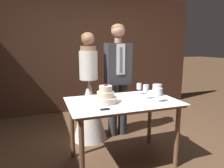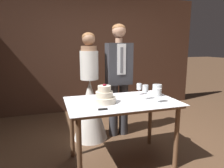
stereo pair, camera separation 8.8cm
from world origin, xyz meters
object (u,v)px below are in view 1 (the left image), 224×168
Objects in this scene: wine_glass_near at (139,87)px; hurricane_candle at (157,90)px; tiered_cake at (106,96)px; groom at (118,75)px; wine_glass_far at (159,92)px; cake_knife at (111,109)px; wine_glass_middle at (146,89)px; cake_table at (123,108)px; bride at (89,102)px.

wine_glass_near is 1.02× the size of hurricane_candle.
tiered_cake is 0.15× the size of groom.
tiered_cake is at bearing -156.38° from wine_glass_near.
wine_glass_near is 0.09× the size of groom.
tiered_cake is 1.61× the size of wine_glass_far.
wine_glass_middle reaches higher than cake_knife.
cake_table is 0.39m from cake_knife.
bride is 0.63m from groom.
cake_knife is 0.21× the size of groom.
bride is at bearing 93.54° from cake_knife.
groom is at bearing 98.80° from wine_glass_far.
tiered_cake reaches higher than wine_glass_middle.
cake_table is 3.45× the size of cake_knife.
bride is 0.93× the size of groom.
wine_glass_middle is at bearing -155.34° from hurricane_candle.
groom reaches higher than tiered_cake.
groom reaches higher than wine_glass_far.
cake_table is at bearing 178.03° from wine_glass_middle.
groom is (0.24, 0.79, 0.30)m from cake_table.
wine_glass_near is 0.93× the size of wine_glass_far.
hurricane_candle is at bearing -66.34° from groom.
cake_knife is 2.53× the size of hurricane_candle.
tiered_cake reaches higher than cake_table.
wine_glass_middle is at bearing -96.76° from wine_glass_near.
wine_glass_near is at bearing 97.01° from wine_glass_far.
cake_table is at bearing -106.94° from groom.
hurricane_candle reaches higher than cake_knife.
cake_knife is (-0.02, -0.26, -0.07)m from tiered_cake.
cake_table is 0.46m from wine_glass_near.
bride is (0.01, 1.07, -0.21)m from cake_knife.
groom is at bearing 59.94° from tiered_cake.
wine_glass_middle reaches higher than hurricane_candle.
wine_glass_near is at bearing 34.10° from cake_table.
cake_table is 0.58m from hurricane_candle.
wine_glass_middle is (0.54, 0.01, 0.05)m from tiered_cake.
wine_glass_near is (0.57, 0.25, 0.03)m from tiered_cake.
wine_glass_near is 0.58m from groom.
wine_glass_far is (0.62, -0.17, 0.04)m from tiered_cake.
cake_table is at bearing 4.43° from tiered_cake.
bride is at bearing 122.95° from wine_glass_far.
groom reaches higher than wine_glass_middle.
cake_knife is at bearing -171.59° from wine_glass_far.
tiered_cake is 0.54m from wine_glass_middle.
cake_knife is 0.66m from wine_glass_far.
bride reaches higher than cake_table.
cake_table is at bearing 52.30° from cake_knife.
cake_knife is 1.09m from bride.
cake_table is 8.59× the size of wine_glass_near.
cake_knife is 0.78m from wine_glass_near.
bride is at bearing 106.93° from cake_table.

